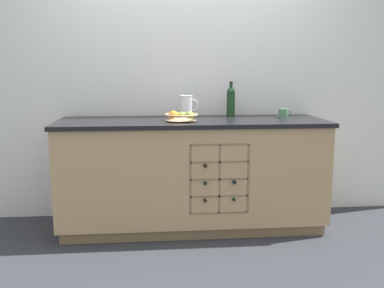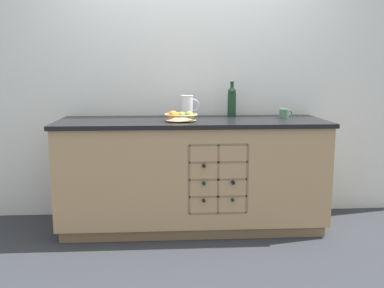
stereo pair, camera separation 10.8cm
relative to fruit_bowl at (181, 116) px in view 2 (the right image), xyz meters
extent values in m
plane|color=#2D3035|center=(0.10, 0.09, -0.98)|extent=(14.00, 14.00, 0.00)
cube|color=silver|center=(0.10, 0.51, 0.30)|extent=(4.61, 0.06, 2.55)
cube|color=olive|center=(0.10, 0.09, -0.93)|extent=(2.15, 0.63, 0.09)
cube|color=tan|center=(0.10, 0.09, -0.48)|extent=(2.21, 0.69, 0.81)
cube|color=black|center=(0.10, 0.09, -0.06)|extent=(2.25, 0.73, 0.03)
cube|color=olive|center=(0.28, -0.15, -0.47)|extent=(0.46, 0.01, 0.55)
cube|color=olive|center=(0.05, -0.20, -0.47)|extent=(0.02, 0.10, 0.55)
cube|color=olive|center=(0.51, -0.20, -0.47)|extent=(0.02, 0.10, 0.55)
cube|color=olive|center=(0.28, -0.20, -0.75)|extent=(0.46, 0.10, 0.02)
cube|color=olive|center=(0.28, -0.20, -0.61)|extent=(0.46, 0.10, 0.02)
cube|color=olive|center=(0.28, -0.20, -0.47)|extent=(0.46, 0.10, 0.02)
cube|color=olive|center=(0.28, -0.20, -0.33)|extent=(0.46, 0.10, 0.02)
cube|color=olive|center=(0.28, -0.20, -0.20)|extent=(0.46, 0.10, 0.02)
cube|color=olive|center=(0.28, -0.20, -0.47)|extent=(0.02, 0.10, 0.55)
cylinder|color=black|center=(0.17, -0.11, -0.64)|extent=(0.07, 0.18, 0.07)
cylinder|color=black|center=(0.17, -0.24, -0.64)|extent=(0.03, 0.08, 0.03)
cylinder|color=black|center=(0.40, -0.08, -0.64)|extent=(0.07, 0.21, 0.07)
cylinder|color=black|center=(0.40, -0.23, -0.64)|extent=(0.03, 0.09, 0.03)
cylinder|color=black|center=(0.17, -0.10, -0.50)|extent=(0.07, 0.19, 0.07)
cylinder|color=black|center=(0.17, -0.24, -0.50)|extent=(0.03, 0.08, 0.03)
cylinder|color=black|center=(0.40, -0.08, -0.49)|extent=(0.08, 0.22, 0.08)
cylinder|color=black|center=(0.40, -0.23, -0.49)|extent=(0.03, 0.09, 0.03)
cylinder|color=black|center=(0.17, -0.09, -0.36)|extent=(0.07, 0.20, 0.07)
cylinder|color=black|center=(0.17, -0.23, -0.36)|extent=(0.03, 0.09, 0.03)
cylinder|color=tan|center=(0.00, 0.00, -0.04)|extent=(0.12, 0.12, 0.01)
cone|color=tan|center=(0.00, 0.00, 0.00)|extent=(0.25, 0.25, 0.05)
torus|color=tan|center=(0.00, 0.00, 0.01)|extent=(0.28, 0.28, 0.02)
sphere|color=#7FA838|center=(0.01, 0.01, 0.00)|extent=(0.07, 0.07, 0.07)
sphere|color=#7FA838|center=(0.07, -0.02, 0.00)|extent=(0.08, 0.08, 0.08)
sphere|color=orange|center=(-0.06, 0.00, 0.01)|extent=(0.08, 0.08, 0.08)
cylinder|color=white|center=(0.06, 0.29, 0.06)|extent=(0.11, 0.11, 0.20)
torus|color=white|center=(0.06, 0.29, 0.15)|extent=(0.11, 0.11, 0.01)
torus|color=white|center=(0.12, 0.29, 0.07)|extent=(0.11, 0.01, 0.11)
cylinder|color=#4C7A56|center=(0.91, 0.18, 0.00)|extent=(0.08, 0.08, 0.08)
torus|color=#4C7A56|center=(0.95, 0.18, 0.00)|extent=(0.06, 0.01, 0.06)
cylinder|color=#19381E|center=(0.47, 0.33, 0.06)|extent=(0.08, 0.08, 0.21)
sphere|color=#19381E|center=(0.47, 0.33, 0.18)|extent=(0.07, 0.07, 0.07)
cylinder|color=#19381E|center=(0.47, 0.33, 0.21)|extent=(0.03, 0.03, 0.09)
cylinder|color=black|center=(0.47, 0.33, 0.26)|extent=(0.03, 0.03, 0.01)
camera|label=1|loc=(-0.23, -3.47, 0.37)|focal=40.00mm
camera|label=2|loc=(-0.13, -3.48, 0.37)|focal=40.00mm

